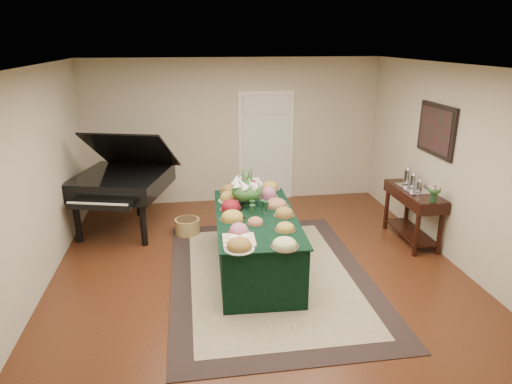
{
  "coord_description": "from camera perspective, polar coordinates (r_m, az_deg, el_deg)",
  "views": [
    {
      "loc": [
        -0.88,
        -5.46,
        3.01
      ],
      "look_at": [
        0.0,
        0.3,
        1.05
      ],
      "focal_mm": 32.0,
      "sensor_mm": 36.0,
      "label": 1
    }
  ],
  "objects": [
    {
      "name": "grand_piano",
      "position": [
        7.64,
        -16.38,
        1.3
      ],
      "size": [
        1.79,
        1.9,
        1.68
      ],
      "color": "black",
      "rests_on": "ground"
    },
    {
      "name": "wicker_basket",
      "position": [
        7.49,
        -8.58,
        -4.28
      ],
      "size": [
        0.4,
        0.4,
        0.25
      ],
      "primitive_type": "cylinder",
      "color": "olive",
      "rests_on": "ground"
    },
    {
      "name": "cutting_board",
      "position": [
        5.29,
        -2.16,
        -5.72
      ],
      "size": [
        0.39,
        0.39,
        0.1
      ],
      "color": "tan",
      "rests_on": "buffet_table"
    },
    {
      "name": "area_rug",
      "position": [
        6.19,
        1.77,
        -10.41
      ],
      "size": [
        2.62,
        3.66,
        0.01
      ],
      "color": "black",
      "rests_on": "ground"
    },
    {
      "name": "floral_centerpiece",
      "position": [
        6.29,
        -1.13,
        0.59
      ],
      "size": [
        0.45,
        0.45,
        0.45
      ],
      "color": "black",
      "rests_on": "buffet_table"
    },
    {
      "name": "mahogany_sideboard",
      "position": [
        7.37,
        19.1,
        -1.19
      ],
      "size": [
        0.45,
        1.22,
        0.83
      ],
      "color": "black",
      "rests_on": "ground"
    },
    {
      "name": "food_platters",
      "position": [
        6.08,
        -0.27,
        -2.24
      ],
      "size": [
        1.04,
        2.36,
        0.12
      ],
      "color": "silver",
      "rests_on": "buffet_table"
    },
    {
      "name": "kitchen_doorway",
      "position": [
        8.78,
        1.24,
        5.53
      ],
      "size": [
        1.05,
        0.07,
        2.1
      ],
      "color": "white",
      "rests_on": "ground"
    },
    {
      "name": "green_goblets",
      "position": [
        6.03,
        0.29,
        -2.0
      ],
      "size": [
        0.27,
        0.24,
        0.18
      ],
      "color": "black",
      "rests_on": "buffet_table"
    },
    {
      "name": "buffet_table",
      "position": [
        6.18,
        -0.0,
        -6.36
      ],
      "size": [
        1.14,
        2.26,
        0.8
      ],
      "color": "black",
      "rests_on": "ground"
    },
    {
      "name": "pink_bouquet",
      "position": [
        6.83,
        21.41,
        0.16
      ],
      "size": [
        0.2,
        0.2,
        0.25
      ],
      "color": "black",
      "rests_on": "mahogany_sideboard"
    },
    {
      "name": "tea_service",
      "position": [
        7.36,
        19.04,
        1.31
      ],
      "size": [
        0.34,
        0.58,
        0.3
      ],
      "color": "silver",
      "rests_on": "mahogany_sideboard"
    },
    {
      "name": "ground",
      "position": [
        6.3,
        0.42,
        -9.97
      ],
      "size": [
        6.0,
        6.0,
        0.0
      ],
      "primitive_type": "plane",
      "color": "black",
      "rests_on": "ground"
    },
    {
      "name": "wall_painting",
      "position": [
        7.2,
        21.61,
        7.23
      ],
      "size": [
        0.05,
        0.95,
        0.75
      ],
      "color": "black",
      "rests_on": "ground"
    }
  ]
}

